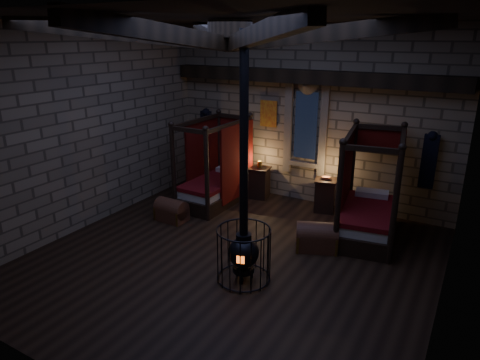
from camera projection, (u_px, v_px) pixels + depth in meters
The scene contains 8 objects.
room at pixel (233, 49), 6.82m from camera, with size 7.02×7.02×4.29m.
bed_left at pixel (216, 183), 10.50m from camera, with size 1.09×1.99×2.06m.
bed_right at pixel (368, 211), 8.75m from camera, with size 1.39×2.20×2.15m.
trunk_left at pixel (172, 211), 9.55m from camera, with size 0.71×0.47×0.51m.
trunk_right at pixel (317, 237), 8.24m from camera, with size 0.90×0.75×0.57m.
nightstand_left at pixel (259, 182), 10.84m from camera, with size 0.56×0.54×0.97m.
nightstand_right at pixel (325, 195), 10.00m from camera, with size 0.59×0.57×0.85m.
stove at pixel (244, 248), 7.12m from camera, with size 0.92×0.92×4.05m.
Camera 1 is at (3.66, -6.03, 3.97)m, focal length 32.00 mm.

